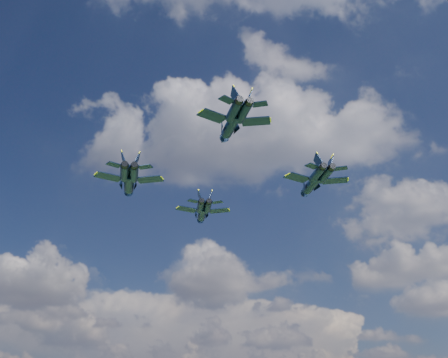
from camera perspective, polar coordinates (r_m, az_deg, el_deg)
jet_lead at (r=112.90m, az=-2.24°, el=-3.51°), size 10.34×14.12×3.33m
jet_left at (r=93.91m, az=-9.63°, el=-0.42°), size 10.56×14.61×3.46m
jet_right at (r=99.16m, az=8.90°, el=-0.51°), size 10.79×14.98×3.55m
jet_slot at (r=79.88m, az=0.66°, el=5.44°), size 9.97×13.65×3.26m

